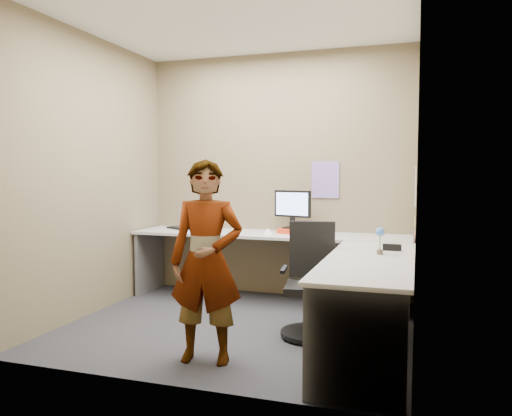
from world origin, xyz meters
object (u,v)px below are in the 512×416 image
(desk, at_px, (295,257))
(person, at_px, (206,261))
(office_chair, at_px, (311,291))
(monitor, at_px, (292,206))

(desk, distance_m, person, 1.28)
(office_chair, bearing_deg, monitor, 103.30)
(desk, relative_size, office_chair, 3.17)
(office_chair, relative_size, person, 0.64)
(monitor, bearing_deg, person, -79.87)
(office_chair, xyz_separation_m, person, (-0.60, -0.80, 0.35))
(desk, xyz_separation_m, office_chair, (0.23, -0.42, -0.20))
(desk, relative_size, person, 2.03)
(office_chair, height_order, person, person)
(desk, xyz_separation_m, monitor, (-0.19, 0.66, 0.43))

